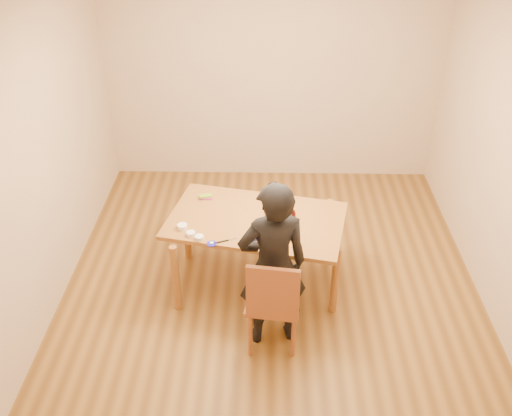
{
  "coord_description": "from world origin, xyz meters",
  "views": [
    {
      "loc": [
        -0.05,
        -4.27,
        3.68
      ],
      "look_at": [
        -0.15,
        0.01,
        0.9
      ],
      "focal_mm": 40.0,
      "sensor_mm": 36.0,
      "label": 1
    }
  ],
  "objects_px": {
    "dining_table": "(256,221)",
    "cake": "(280,210)",
    "dining_chair": "(272,301)",
    "person": "(273,266)",
    "cake_plate": "(280,214)"
  },
  "relations": [
    {
      "from": "dining_chair",
      "to": "cake",
      "type": "xyz_separation_m",
      "value": [
        0.07,
        0.84,
        0.36
      ]
    },
    {
      "from": "dining_table",
      "to": "person",
      "type": "height_order",
      "value": "person"
    },
    {
      "from": "dining_chair",
      "to": "cake",
      "type": "distance_m",
      "value": 0.92
    },
    {
      "from": "dining_chair",
      "to": "person",
      "type": "relative_size",
      "value": 0.27
    },
    {
      "from": "person",
      "to": "cake",
      "type": "bearing_deg",
      "value": -106.33
    },
    {
      "from": "cake_plate",
      "to": "person",
      "type": "height_order",
      "value": "person"
    },
    {
      "from": "dining_table",
      "to": "cake",
      "type": "xyz_separation_m",
      "value": [
        0.22,
        0.07,
        0.08
      ]
    },
    {
      "from": "dining_table",
      "to": "person",
      "type": "relative_size",
      "value": 1.02
    },
    {
      "from": "dining_table",
      "to": "dining_chair",
      "type": "xyz_separation_m",
      "value": [
        0.15,
        -0.78,
        -0.28
      ]
    },
    {
      "from": "dining_table",
      "to": "dining_chair",
      "type": "height_order",
      "value": "dining_table"
    },
    {
      "from": "person",
      "to": "cake_plate",
      "type": "bearing_deg",
      "value": -106.33
    },
    {
      "from": "dining_chair",
      "to": "cake_plate",
      "type": "distance_m",
      "value": 0.9
    },
    {
      "from": "dining_chair",
      "to": "person",
      "type": "distance_m",
      "value": 0.34
    },
    {
      "from": "cake_plate",
      "to": "person",
      "type": "bearing_deg",
      "value": -95.14
    },
    {
      "from": "dining_table",
      "to": "cake_plate",
      "type": "bearing_deg",
      "value": 28.57
    }
  ]
}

